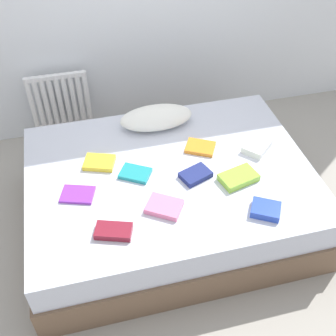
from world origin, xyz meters
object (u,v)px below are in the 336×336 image
at_px(textbook_blue, 266,210).
at_px(radiator, 60,102).
at_px(bed, 170,196).
at_px(textbook_orange, 200,147).
at_px(textbook_navy, 196,175).
at_px(textbook_lime, 238,178).
at_px(textbook_pink, 164,207).
at_px(textbook_yellow, 99,162).
at_px(textbook_purple, 78,194).
at_px(pillow, 156,118).
at_px(textbook_teal, 135,173).
at_px(textbook_white, 257,146).
at_px(textbook_maroon, 114,231).

bearing_deg(textbook_blue, radiator, 154.59).
xyz_separation_m(bed, textbook_orange, (0.27, 0.17, 0.27)).
bearing_deg(textbook_navy, textbook_lime, -40.95).
bearing_deg(textbook_pink, bed, 102.96).
distance_m(textbook_yellow, textbook_orange, 0.74).
bearing_deg(radiator, textbook_orange, -46.77).
distance_m(textbook_blue, textbook_purple, 1.21).
distance_m(pillow, textbook_yellow, 0.60).
bearing_deg(textbook_blue, bed, 163.54).
xyz_separation_m(textbook_navy, textbook_purple, (-0.79, 0.02, -0.01)).
bearing_deg(textbook_pink, textbook_yellow, 156.69).
bearing_deg(textbook_teal, textbook_lime, 12.86).
bearing_deg(textbook_white, pillow, 103.55).
height_order(bed, textbook_maroon, textbook_maroon).
distance_m(textbook_navy, textbook_blue, 0.53).
bearing_deg(textbook_orange, textbook_maroon, -111.53).
distance_m(textbook_lime, textbook_white, 0.37).
distance_m(textbook_blue, textbook_pink, 0.63).
bearing_deg(textbook_maroon, textbook_yellow, 109.07).
height_order(pillow, textbook_navy, pillow).
bearing_deg(textbook_pink, pillow, 113.25).
xyz_separation_m(textbook_blue, textbook_orange, (-0.21, 0.68, -0.01)).
height_order(textbook_teal, textbook_pink, textbook_pink).
distance_m(radiator, textbook_blue, 2.08).
xyz_separation_m(textbook_maroon, textbook_yellow, (-0.00, 0.63, -0.00)).
bearing_deg(textbook_maroon, textbook_lime, 34.17).
distance_m(textbook_teal, textbook_white, 0.92).
bearing_deg(bed, textbook_blue, -46.48).
bearing_deg(textbook_maroon, textbook_purple, 135.13).
height_order(textbook_maroon, textbook_blue, textbook_blue).
relative_size(textbook_navy, textbook_yellow, 0.96).
bearing_deg(textbook_lime, pillow, 104.42).
relative_size(bed, textbook_white, 9.24).
height_order(textbook_navy, textbook_pink, same).
bearing_deg(textbook_lime, textbook_white, 33.25).
bearing_deg(textbook_pink, textbook_purple, -172.56).
xyz_separation_m(pillow, textbook_purple, (-0.66, -0.60, -0.07)).
height_order(textbook_pink, textbook_white, textbook_white).
relative_size(textbook_navy, textbook_pink, 0.93).
distance_m(textbook_teal, textbook_purple, 0.41).
bearing_deg(textbook_purple, textbook_white, 25.07).
bearing_deg(textbook_orange, textbook_yellow, -152.54).
bearing_deg(textbook_teal, textbook_pink, -39.95).
height_order(textbook_blue, textbook_pink, textbook_blue).
xyz_separation_m(pillow, textbook_maroon, (-0.48, -0.97, -0.05)).
bearing_deg(pillow, textbook_blue, -66.00).
relative_size(textbook_maroon, textbook_orange, 1.06).
relative_size(radiator, textbook_white, 2.51).
xyz_separation_m(textbook_lime, textbook_white, (0.25, 0.27, 0.00)).
relative_size(textbook_pink, textbook_yellow, 1.03).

